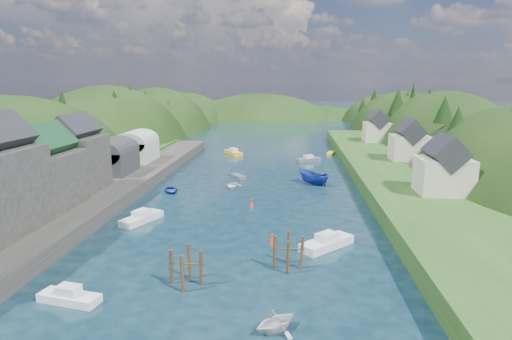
# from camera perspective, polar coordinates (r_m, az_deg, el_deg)

# --- Properties ---
(ground) EXTENTS (600.00, 600.00, 0.00)m
(ground) POSITION_cam_1_polar(r_m,az_deg,el_deg) (90.68, 1.16, 0.36)
(ground) COLOR black
(ground) RESTS_ON ground
(hillside_left) EXTENTS (44.00, 245.56, 52.00)m
(hillside_left) POSITION_cam_1_polar(r_m,az_deg,el_deg) (127.14, -18.77, -0.64)
(hillside_left) COLOR black
(hillside_left) RESTS_ON ground
(hillside_right) EXTENTS (36.00, 245.56, 48.00)m
(hillside_right) POSITION_cam_1_polar(r_m,az_deg,el_deg) (122.98, 23.37, -1.09)
(hillside_right) COLOR black
(hillside_right) RESTS_ON ground
(far_hills) EXTENTS (103.00, 68.00, 44.00)m
(far_hills) POSITION_cam_1_polar(r_m,az_deg,el_deg) (214.68, 3.59, 4.09)
(far_hills) COLOR black
(far_hills) RESTS_ON ground
(hill_trees) EXTENTS (89.27, 145.58, 12.28)m
(hill_trees) POSITION_cam_1_polar(r_m,az_deg,el_deg) (104.10, 1.96, 8.02)
(hill_trees) COLOR black
(hill_trees) RESTS_ON ground
(quay_left) EXTENTS (12.00, 110.00, 2.00)m
(quay_left) POSITION_cam_1_polar(r_m,az_deg,el_deg) (67.90, -21.27, -3.51)
(quay_left) COLOR #2D2B28
(quay_left) RESTS_ON ground
(terrace_left_grass) EXTENTS (12.00, 110.00, 2.50)m
(terrace_left_grass) POSITION_cam_1_polar(r_m,az_deg,el_deg) (71.17, -26.36, -3.06)
(terrace_left_grass) COLOR #234719
(terrace_left_grass) RESTS_ON ground
(quayside_buildings) EXTENTS (8.00, 35.84, 12.90)m
(quayside_buildings) POSITION_cam_1_polar(r_m,az_deg,el_deg) (56.13, -29.60, -0.96)
(quayside_buildings) COLOR #2D2B28
(quayside_buildings) RESTS_ON quay_left
(boat_sheds) EXTENTS (7.00, 21.00, 7.50)m
(boat_sheds) POSITION_cam_1_polar(r_m,az_deg,el_deg) (84.83, -17.15, 2.66)
(boat_sheds) COLOR #2D2D30
(boat_sheds) RESTS_ON quay_left
(terrace_right) EXTENTS (16.00, 120.00, 2.40)m
(terrace_right) POSITION_cam_1_polar(r_m,az_deg,el_deg) (82.77, 18.25, -0.50)
(terrace_right) COLOR #234719
(terrace_right) RESTS_ON ground
(right_bank_cottages) EXTENTS (9.00, 59.24, 8.41)m
(right_bank_cottages) POSITION_cam_1_polar(r_m,az_deg,el_deg) (90.68, 19.09, 3.46)
(right_bank_cottages) COLOR beige
(right_bank_cottages) RESTS_ON terrace_right
(piling_cluster_near) EXTENTS (3.24, 3.02, 3.94)m
(piling_cluster_near) POSITION_cam_1_polar(r_m,az_deg,el_deg) (39.76, -9.30, -13.03)
(piling_cluster_near) COLOR #382314
(piling_cluster_near) RESTS_ON ground
(piling_cluster_far) EXTENTS (3.15, 2.95, 3.89)m
(piling_cluster_far) POSITION_cam_1_polar(r_m,az_deg,el_deg) (42.58, 4.28, -11.21)
(piling_cluster_far) COLOR #382314
(piling_cluster_far) RESTS_ON ground
(channel_buoy_near) EXTENTS (0.70, 0.70, 1.10)m
(channel_buoy_near) POSITION_cam_1_polar(r_m,az_deg,el_deg) (48.92, 2.14, -9.18)
(channel_buoy_near) COLOR red
(channel_buoy_near) RESTS_ON ground
(channel_buoy_far) EXTENTS (0.70, 0.70, 1.10)m
(channel_buoy_far) POSITION_cam_1_polar(r_m,az_deg,el_deg) (62.80, -0.60, -4.39)
(channel_buoy_far) COLOR red
(channel_buoy_far) RESTS_ON ground
(moored_boats) EXTENTS (35.98, 88.04, 2.51)m
(moored_boats) POSITION_cam_1_polar(r_m,az_deg,el_deg) (60.03, -3.48, -4.91)
(moored_boats) COLOR silver
(moored_boats) RESTS_ON ground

